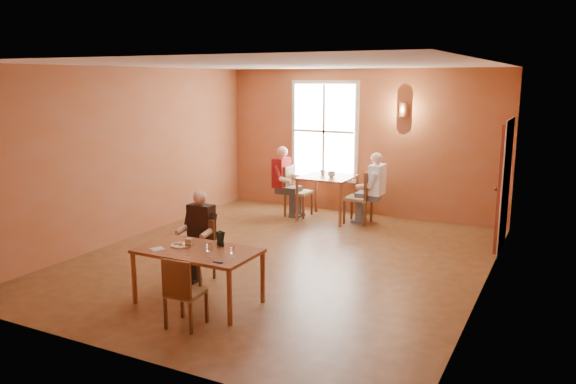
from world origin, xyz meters
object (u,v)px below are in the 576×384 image
at_px(chair_diner_white, 358,197).
at_px(chair_diner_maroon, 299,191).
at_px(second_table, 328,198).
at_px(diner_white, 360,189).
at_px(chair_empty, 186,291).
at_px(diner_maroon, 297,183).
at_px(chair_diner_main, 197,251).
at_px(diner_main, 195,240).
at_px(main_table, 198,276).

bearing_deg(chair_diner_white, chair_diner_maroon, 90.00).
xyz_separation_m(second_table, diner_white, (0.68, 0.00, 0.24)).
bearing_deg(chair_empty, diner_maroon, 98.83).
bearing_deg(chair_diner_main, diner_maroon, -84.00).
xyz_separation_m(chair_empty, second_table, (-0.52, 5.36, 0.02)).
relative_size(second_table, chair_diner_maroon, 0.96).
xyz_separation_m(diner_main, diner_maroon, (-0.43, 4.11, 0.09)).
distance_m(chair_empty, diner_maroon, 5.50).
bearing_deg(diner_main, chair_diner_maroon, -84.46).
distance_m(diner_main, diner_white, 4.22).
height_order(second_table, diner_maroon, diner_maroon).
xyz_separation_m(main_table, chair_diner_white, (0.40, 4.73, 0.17)).
bearing_deg(chair_diner_white, second_table, 90.00).
bearing_deg(chair_diner_white, chair_diner_main, 167.56).
distance_m(main_table, chair_diner_white, 4.75).
relative_size(second_table, diner_white, 0.74).
bearing_deg(diner_white, chair_diner_maroon, 90.00).
bearing_deg(main_table, chair_empty, -66.17).
relative_size(diner_white, diner_maroon, 0.98).
bearing_deg(main_table, diner_main, 128.88).
bearing_deg(chair_diner_maroon, diner_main, 5.54).
bearing_deg(second_table, chair_diner_main, -93.52).
height_order(chair_empty, second_table, second_table).
xyz_separation_m(chair_diner_main, diner_white, (0.93, 4.08, 0.25)).
relative_size(main_table, chair_diner_white, 1.45).
relative_size(chair_diner_main, diner_maroon, 0.62).
bearing_deg(chair_empty, second_table, 91.75).
relative_size(chair_diner_white, diner_white, 0.77).
xyz_separation_m(main_table, chair_diner_main, (-0.50, 0.65, 0.08)).
distance_m(chair_diner_main, diner_maroon, 4.11).
bearing_deg(chair_diner_main, chair_diner_maroon, -84.42).
height_order(chair_diner_main, second_table, second_table).
bearing_deg(diner_maroon, chair_diner_maroon, 90.00).
xyz_separation_m(chair_diner_main, chair_diner_maroon, (-0.40, 4.08, 0.09)).
xyz_separation_m(chair_diner_main, diner_maroon, (-0.43, 4.08, 0.27)).
distance_m(diner_main, chair_empty, 1.48).
bearing_deg(chair_diner_maroon, chair_diner_white, 90.00).
height_order(second_table, chair_diner_maroon, chair_diner_maroon).
distance_m(chair_diner_main, chair_empty, 1.49).
xyz_separation_m(chair_diner_main, chair_empty, (0.77, -1.27, -0.01)).
bearing_deg(second_table, main_table, -86.99).
bearing_deg(diner_white, chair_diner_white, 90.00).
bearing_deg(chair_empty, diner_main, 118.12).
distance_m(main_table, diner_white, 4.76).
bearing_deg(second_table, chair_diner_maroon, 180.00).
bearing_deg(chair_empty, chair_diner_maroon, 98.53).
distance_m(second_table, diner_white, 0.72).
xyz_separation_m(diner_main, diner_white, (0.93, 4.11, 0.08)).
height_order(chair_diner_main, diner_white, diner_white).
relative_size(diner_main, second_table, 1.21).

